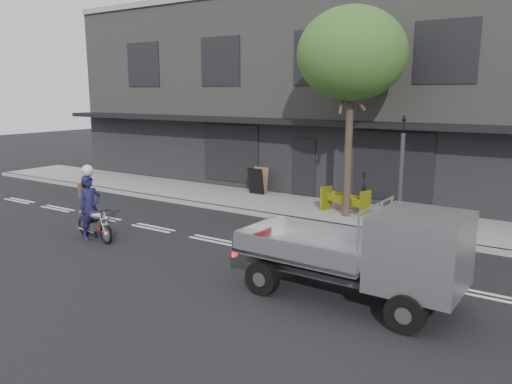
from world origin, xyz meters
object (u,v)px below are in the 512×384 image
object	(u,v)px
street_tree	(352,55)
flatbed_ute	(398,252)
rider	(90,207)
motorcycle	(94,223)
sandwich_board	(256,181)
construction_barrier	(343,201)
traffic_light_pole	(401,180)

from	to	relation	value
street_tree	flatbed_ute	xyz separation A→B (m)	(3.58, -5.93, -4.10)
rider	flatbed_ute	world-z (taller)	flatbed_ute
motorcycle	sandwich_board	xyz separation A→B (m)	(0.69, 7.29, 0.20)
flatbed_ute	sandwich_board	xyz separation A→B (m)	(-7.99, 7.23, -0.50)
motorcycle	construction_barrier	xyz separation A→B (m)	(4.87, 6.22, 0.10)
street_tree	motorcycle	size ratio (longest dim) A/B	3.77
sandwich_board	motorcycle	bearing A→B (deg)	-96.29
flatbed_ute	sandwich_board	size ratio (longest dim) A/B	4.25
street_tree	flatbed_ute	world-z (taller)	street_tree
street_tree	sandwich_board	size ratio (longest dim) A/B	6.39
flatbed_ute	construction_barrier	world-z (taller)	flatbed_ute
street_tree	construction_barrier	distance (m)	4.71
motorcycle	traffic_light_pole	bearing A→B (deg)	45.47
traffic_light_pole	rider	size ratio (longest dim) A/B	1.91
motorcycle	sandwich_board	world-z (taller)	sandwich_board
motorcycle	rider	size ratio (longest dim) A/B	0.98
street_tree	sandwich_board	xyz separation A→B (m)	(-4.41, 1.30, -4.60)
traffic_light_pole	sandwich_board	size ratio (longest dim) A/B	3.32
traffic_light_pole	sandwich_board	bearing A→B (deg)	161.48
traffic_light_pole	sandwich_board	world-z (taller)	traffic_light_pole
flatbed_ute	construction_barrier	distance (m)	7.27
motorcycle	sandwich_board	size ratio (longest dim) A/B	1.69
rider	flatbed_ute	xyz separation A→B (m)	(8.84, 0.06, 0.26)
street_tree	traffic_light_pole	xyz separation A→B (m)	(2.00, -0.85, -3.63)
rider	construction_barrier	size ratio (longest dim) A/B	1.20
traffic_light_pole	flatbed_ute	world-z (taller)	traffic_light_pole
rider	construction_barrier	world-z (taller)	rider
street_tree	sandwich_board	world-z (taller)	street_tree
rider	flatbed_ute	size ratio (longest dim) A/B	0.41
motorcycle	construction_barrier	bearing A→B (deg)	61.57
motorcycle	sandwich_board	distance (m)	7.32
rider	sandwich_board	distance (m)	7.34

